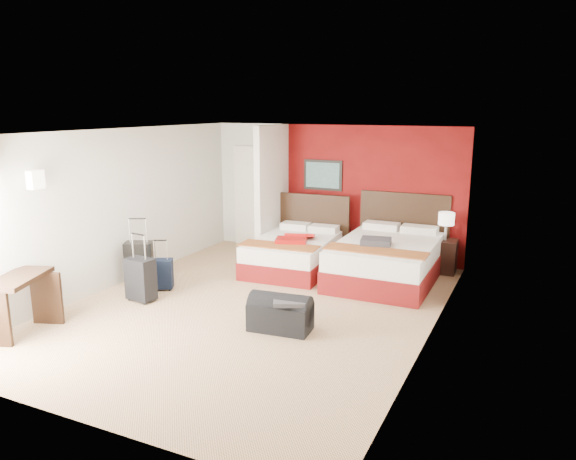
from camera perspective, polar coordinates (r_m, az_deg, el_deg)
The scene contains 17 objects.
ground at distance 7.97m, azimuth -3.71°, elevation -8.07°, with size 6.50×6.50×0.00m, color tan.
room_walls at distance 9.51m, azimuth -7.10°, elevation 3.16°, with size 5.02×6.52×2.50m.
red_accent_panel at distance 10.27m, azimuth 8.68°, elevation 3.79°, with size 3.50×0.04×2.50m, color maroon.
partition_wall at distance 10.34m, azimuth -1.67°, elevation 3.99°, with size 0.12×1.20×2.50m, color silver.
entry_door at distance 11.24m, azimuth -3.72°, elevation 3.52°, with size 0.82×0.06×2.05m, color silver.
bed_left at distance 9.64m, azimuth 0.50°, elevation -2.56°, with size 1.31×1.87×0.56m, color white.
bed_right at distance 9.16m, azimuth 10.22°, elevation -3.25°, with size 1.55×2.22×0.67m, color white.
red_suitcase_open at distance 9.43m, azimuth 0.81°, elevation -0.87°, with size 0.52×0.71×0.09m, color #AA100E.
jacket_bundle at distance 8.81m, azimuth 9.18°, elevation -1.24°, with size 0.47×0.38×0.11m, color #3D3D42.
nightstand at distance 9.86m, azimuth 15.99°, elevation -2.66°, with size 0.41×0.41×0.58m, color black.
table_lamp at distance 9.74m, azimuth 16.19°, elevation 0.36°, with size 0.27×0.27×0.48m, color white.
suitcase_black at distance 9.18m, azimuth -15.21°, elevation -3.45°, with size 0.45×0.28×0.67m, color black.
suitcase_charcoal at distance 8.40m, azimuth -15.14°, elevation -5.14°, with size 0.42×0.26×0.62m, color black.
suitcase_navy at distance 8.84m, azimuth -13.05°, elevation -4.65°, with size 0.34×0.20×0.47m, color black.
duffel_bag at distance 7.12m, azimuth -0.81°, elevation -8.89°, with size 0.80×0.42×0.40m, color black.
jacket_draped at distance 6.94m, azimuth 0.13°, elevation -7.48°, with size 0.40×0.34×0.05m, color #39383D.
desk at distance 7.70m, azimuth -26.12°, elevation -7.10°, with size 0.46×0.93×0.77m, color black.
Camera 1 is at (3.63, -6.50, 2.84)m, focal length 34.01 mm.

